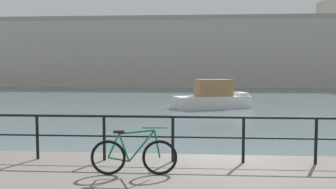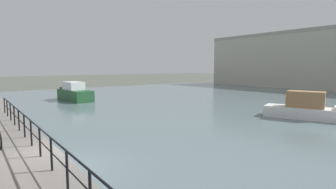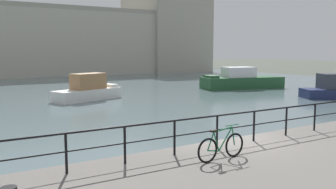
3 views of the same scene
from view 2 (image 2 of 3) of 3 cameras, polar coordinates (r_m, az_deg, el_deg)
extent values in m
plane|color=#4C5147|center=(11.60, -22.38, -14.84)|extent=(240.00, 240.00, 0.00)
cube|color=#23512D|center=(33.77, -19.50, -0.12)|extent=(6.25, 2.60, 1.29)
cube|color=silver|center=(34.00, -19.79, 1.81)|extent=(3.01, 1.96, 0.94)
cube|color=#23512D|center=(36.07, -21.11, 1.42)|extent=(0.85, 1.52, 0.24)
cube|color=white|center=(23.35, 27.26, -3.53)|extent=(6.00, 3.71, 0.88)
cube|color=#997047|center=(23.20, 27.63, -0.92)|extent=(2.99, 2.24, 1.26)
cylinder|color=black|center=(21.71, -31.90, -2.03)|extent=(0.07, 0.07, 1.05)
cylinder|color=black|center=(20.10, -31.46, -2.58)|extent=(0.07, 0.07, 1.05)
cylinder|color=black|center=(18.50, -30.94, -3.22)|extent=(0.07, 0.07, 1.05)
cylinder|color=black|center=(16.91, -30.33, -3.98)|extent=(0.07, 0.07, 1.05)
cylinder|color=black|center=(15.32, -29.59, -4.90)|extent=(0.07, 0.07, 1.05)
cylinder|color=black|center=(13.74, -28.67, -6.02)|extent=(0.07, 0.07, 1.05)
cylinder|color=black|center=(12.17, -27.50, -7.44)|extent=(0.07, 0.07, 1.05)
cylinder|color=black|center=(10.61, -25.99, -9.28)|extent=(0.07, 0.07, 1.05)
cylinder|color=black|center=(9.08, -23.93, -11.72)|extent=(0.07, 0.07, 1.05)
cylinder|color=black|center=(7.59, -20.99, -15.11)|extent=(0.07, 0.07, 1.05)
cylinder|color=black|center=(9.72, -25.18, -7.43)|extent=(24.35, 0.06, 0.06)
cylinder|color=black|center=(9.83, -25.06, -10.11)|extent=(24.35, 0.04, 0.04)
torus|color=black|center=(12.28, -32.63, -8.38)|extent=(0.72, 0.11, 0.72)
camera|label=1|loc=(12.97, -66.48, -2.16)|focal=38.61mm
camera|label=3|loc=(20.13, -57.70, 2.97)|focal=38.16mm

